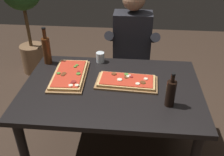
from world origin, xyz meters
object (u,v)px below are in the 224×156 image
Objects in this scene: wine_bottle_dark at (47,50)px; seated_diner at (132,47)px; tumbler_near_camera at (100,57)px; pizza_rectangular_front at (127,82)px; potted_plant_corner at (25,10)px; diner_chair at (131,64)px; oil_bottle_amber at (171,93)px; pizza_rectangular_left at (69,75)px; dining_table at (111,97)px.

wine_bottle_dark is 0.26× the size of seated_diner.
wine_bottle_dark reaches higher than tumbler_near_camera.
potted_plant_corner is (-1.35, 1.37, 0.12)m from pizza_rectangular_front.
tumbler_near_camera is 0.10× the size of diner_chair.
seated_diner is at bearing 107.20° from oil_bottle_amber.
diner_chair reaches higher than tumbler_near_camera.
tumbler_near_camera is at bearing 126.34° from pizza_rectangular_front.
wine_bottle_dark is (-0.25, 0.23, 0.11)m from pizza_rectangular_left.
wine_bottle_dark is at bearing 152.92° from oil_bottle_amber.
tumbler_near_camera is at bearing -42.81° from potted_plant_corner.
dining_table is 4.12× the size of wine_bottle_dark.
diner_chair is 0.64× the size of potted_plant_corner.
pizza_rectangular_front is 0.79m from wine_bottle_dark.
pizza_rectangular_left is 0.59× the size of diner_chair.
oil_bottle_amber reaches higher than pizza_rectangular_front.
oil_bottle_amber is (0.43, -0.19, 0.20)m from dining_table.
pizza_rectangular_front is 1.48× the size of wine_bottle_dark.
oil_bottle_amber is at bearing -24.18° from dining_table.
wine_bottle_dark is 1.25m from potted_plant_corner.
potted_plant_corner is at bearing 135.91° from oil_bottle_amber.
tumbler_near_camera is 0.44m from seated_diner.
pizza_rectangular_front and pizza_rectangular_left have the same top height.
potted_plant_corner reaches higher than dining_table.
pizza_rectangular_left is 0.80m from seated_diner.
pizza_rectangular_left is 0.94m from diner_chair.
diner_chair is at bearing 80.64° from dining_table.
diner_chair is at bearing -22.28° from potted_plant_corner.
pizza_rectangular_front is 0.97× the size of pizza_rectangular_left.
pizza_rectangular_front is 0.68m from seated_diner.
dining_table is at bearing -99.36° from diner_chair.
tumbler_near_camera is (0.47, 0.07, -0.09)m from wine_bottle_dark.
potted_plant_corner reaches higher than wine_bottle_dark.
seated_diner is (0.28, 0.33, -0.04)m from tumbler_near_camera.
pizza_rectangular_front is at bearing 25.02° from dining_table.
potted_plant_corner is at bearing 131.04° from dining_table.
pizza_rectangular_front is at bearing 141.55° from oil_bottle_amber.
pizza_rectangular_front is 0.37× the size of potted_plant_corner.
oil_bottle_amber is at bearing -21.07° from pizza_rectangular_left.
pizza_rectangular_left is at bearing -128.79° from seated_diner.
wine_bottle_dark reaches higher than oil_bottle_amber.
dining_table is 2.79× the size of pizza_rectangular_front.
tumbler_near_camera is 0.07× the size of seated_diner.
wine_bottle_dark is at bearing -172.04° from tumbler_near_camera.
oil_bottle_amber is 0.98m from seated_diner.
potted_plant_corner is at bearing 123.80° from pizza_rectangular_left.
pizza_rectangular_left is 1.58m from potted_plant_corner.
potted_plant_corner is (-1.24, 1.42, 0.24)m from dining_table.
diner_chair reaches higher than pizza_rectangular_left.
potted_plant_corner reaches higher than diner_chair.
pizza_rectangular_left is 1.52× the size of wine_bottle_dark.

